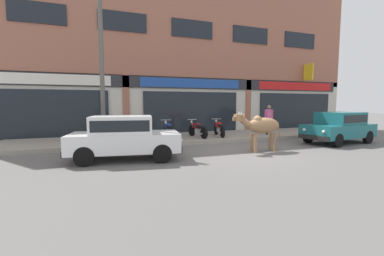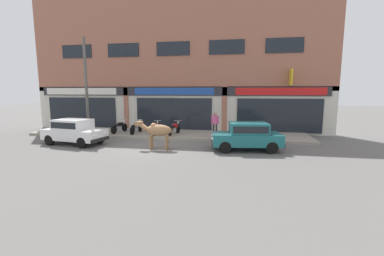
% 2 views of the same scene
% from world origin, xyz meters
% --- Properties ---
extents(ground_plane, '(90.00, 90.00, 0.00)m').
position_xyz_m(ground_plane, '(0.00, 0.00, 0.00)').
color(ground_plane, '#605E5B').
extents(sidewalk, '(19.00, 3.61, 0.18)m').
position_xyz_m(sidewalk, '(0.00, 4.01, 0.09)').
color(sidewalk, gray).
rests_on(sidewalk, ground).
extents(shop_building, '(23.00, 1.40, 10.26)m').
position_xyz_m(shop_building, '(0.00, 6.07, 4.94)').
color(shop_building, '#9E604C').
rests_on(shop_building, ground).
extents(cow, '(2.15, 0.52, 1.61)m').
position_xyz_m(cow, '(0.62, -0.22, 1.01)').
color(cow, '#936B47').
rests_on(cow, ground).
extents(car_0, '(3.76, 2.06, 1.46)m').
position_xyz_m(car_0, '(5.33, 0.32, 0.81)').
color(car_0, black).
rests_on(car_0, ground).
extents(car_1, '(3.77, 2.12, 1.46)m').
position_xyz_m(car_1, '(-4.51, 0.10, 0.81)').
color(car_1, black).
rests_on(car_1, ground).
extents(motorcycle_0, '(0.60, 1.80, 0.88)m').
position_xyz_m(motorcycle_0, '(-3.36, 3.51, 0.56)').
color(motorcycle_0, black).
rests_on(motorcycle_0, sidewalk).
extents(motorcycle_1, '(0.52, 1.81, 0.88)m').
position_xyz_m(motorcycle_1, '(-2.09, 3.47, 0.56)').
color(motorcycle_1, black).
rests_on(motorcycle_1, sidewalk).
extents(motorcycle_2, '(0.52, 1.81, 0.88)m').
position_xyz_m(motorcycle_2, '(-0.63, 3.34, 0.56)').
color(motorcycle_2, black).
rests_on(motorcycle_2, sidewalk).
extents(motorcycle_3, '(0.63, 1.80, 0.88)m').
position_xyz_m(motorcycle_3, '(0.62, 3.43, 0.56)').
color(motorcycle_3, black).
rests_on(motorcycle_3, sidewalk).
extents(pedestrian, '(0.50, 0.32, 1.60)m').
position_xyz_m(pedestrian, '(3.41, 3.05, 1.16)').
color(pedestrian, '#2D2D33').
rests_on(pedestrian, sidewalk).
extents(utility_pole, '(0.18, 0.18, 6.35)m').
position_xyz_m(utility_pole, '(-5.09, 2.50, 3.35)').
color(utility_pole, '#595651').
rests_on(utility_pole, sidewalk).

